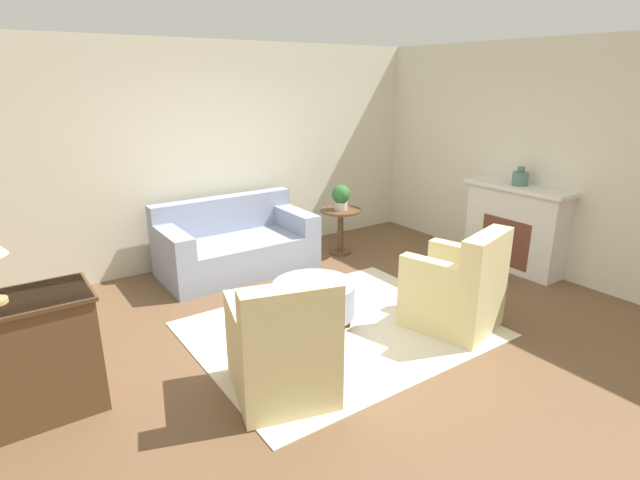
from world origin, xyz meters
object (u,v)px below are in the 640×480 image
at_px(ottoman_table, 314,299).
at_px(side_table, 341,223).
at_px(dresser, 8,361).
at_px(vase_mantel_near, 520,178).
at_px(armchair_left, 283,351).
at_px(couch, 236,246).
at_px(armchair_right, 458,291).
at_px(potted_plant_on_side_table, 341,196).

bearing_deg(ottoman_table, side_table, 46.21).
bearing_deg(dresser, vase_mantel_near, -1.63).
bearing_deg(side_table, vase_mantel_near, -49.62).
xyz_separation_m(armchair_left, ottoman_table, (0.84, 0.83, -0.10)).
height_order(ottoman_table, vase_mantel_near, vase_mantel_near).
xyz_separation_m(armchair_left, vase_mantel_near, (3.80, 0.69, 0.79)).
relative_size(couch, armchair_left, 1.89).
height_order(armchair_left, armchair_right, same).
height_order(couch, dresser, dresser).
height_order(armchair_right, side_table, armchair_right).
bearing_deg(armchair_left, potted_plant_on_side_table, 45.66).
bearing_deg(vase_mantel_near, potted_plant_on_side_table, 130.38).
bearing_deg(armchair_right, side_table, 81.04).
xyz_separation_m(couch, potted_plant_on_side_table, (1.49, -0.23, 0.49)).
xyz_separation_m(couch, armchair_left, (-0.86, -2.63, 0.06)).
height_order(armchair_right, potted_plant_on_side_table, armchair_right).
height_order(side_table, potted_plant_on_side_table, potted_plant_on_side_table).
distance_m(side_table, potted_plant_on_side_table, 0.38).
bearing_deg(ottoman_table, vase_mantel_near, -2.70).
relative_size(armchair_left, vase_mantel_near, 4.34).
bearing_deg(armchair_left, armchair_right, 0.00).
relative_size(couch, side_table, 3.00).
bearing_deg(dresser, armchair_right, -12.89).
distance_m(couch, armchair_right, 2.85).
distance_m(couch, potted_plant_on_side_table, 1.58).
xyz_separation_m(ottoman_table, potted_plant_on_side_table, (1.51, 1.57, 0.53)).
xyz_separation_m(armchair_right, potted_plant_on_side_table, (0.38, 2.40, 0.43)).
bearing_deg(couch, potted_plant_on_side_table, -8.73).
xyz_separation_m(ottoman_table, side_table, (1.51, 1.57, 0.15)).
height_order(armchair_left, potted_plant_on_side_table, armchair_left).
distance_m(armchair_right, vase_mantel_near, 2.11).
distance_m(couch, ottoman_table, 1.80).
relative_size(couch, vase_mantel_near, 8.19).
height_order(ottoman_table, potted_plant_on_side_table, potted_plant_on_side_table).
xyz_separation_m(couch, side_table, (1.49, -0.23, 0.11)).
bearing_deg(armchair_right, ottoman_table, 143.86).
bearing_deg(armchair_left, couch, 71.91).
distance_m(dresser, potted_plant_on_side_table, 4.36).
bearing_deg(side_table, armchair_left, -134.34).
xyz_separation_m(ottoman_table, vase_mantel_near, (2.97, -0.14, 0.89)).
relative_size(armchair_left, ottoman_table, 1.24).
bearing_deg(dresser, side_table, 20.97).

